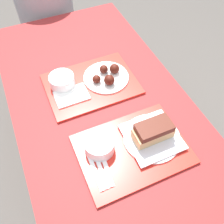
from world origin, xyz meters
TOP-DOWN VIEW (x-y plane):
  - ground_plane at (0.00, 0.00)m, footprint 12.00×12.00m
  - picnic_table at (0.00, 0.00)m, footprint 0.77×1.66m
  - picnic_bench_far at (0.00, 1.05)m, footprint 0.73×0.28m
  - tray_near at (0.02, -0.19)m, footprint 0.42×0.31m
  - tray_far at (0.00, 0.20)m, footprint 0.42×0.31m
  - bowl_coleslaw_near at (-0.09, -0.14)m, footprint 0.11×0.11m
  - brisket_sandwich_plate at (0.11, -0.18)m, footprint 0.23×0.23m
  - plastic_fork_near at (-0.12, -0.21)m, footprint 0.03×0.17m
  - plastic_knife_near at (-0.10, -0.21)m, footprint 0.04×0.17m
  - plastic_spoon_near at (-0.14, -0.21)m, footprint 0.02×0.17m
  - condiment_packet at (0.03, -0.12)m, footprint 0.04×0.03m
  - bowl_coleslaw_far at (-0.12, 0.24)m, footprint 0.11×0.11m
  - wings_plate_far at (0.08, 0.20)m, footprint 0.22×0.22m
  - napkin_far at (-0.11, 0.16)m, footprint 0.15×0.10m
  - person_seated_across at (-0.01, 1.05)m, footprint 0.38×0.38m

SIDE VIEW (x-z plane):
  - ground_plane at x=0.00m, z-range 0.00..0.00m
  - picnic_bench_far at x=0.00m, z-range 0.15..0.62m
  - picnic_table at x=0.00m, z-range 0.28..1.05m
  - person_seated_across at x=-0.01m, z-range 0.41..1.09m
  - tray_near at x=0.02m, z-range 0.77..0.78m
  - tray_far at x=0.00m, z-range 0.77..0.78m
  - plastic_fork_near at x=-0.12m, z-range 0.78..0.79m
  - plastic_knife_near at x=-0.10m, z-range 0.78..0.79m
  - plastic_spoon_near at x=-0.14m, z-range 0.78..0.79m
  - condiment_packet at x=0.03m, z-range 0.78..0.79m
  - napkin_far at x=-0.11m, z-range 0.78..0.79m
  - wings_plate_far at x=0.08m, z-range 0.77..0.83m
  - bowl_coleslaw_near at x=-0.09m, z-range 0.78..0.84m
  - bowl_coleslaw_far at x=-0.12m, z-range 0.78..0.84m
  - brisket_sandwich_plate at x=0.11m, z-range 0.77..0.86m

